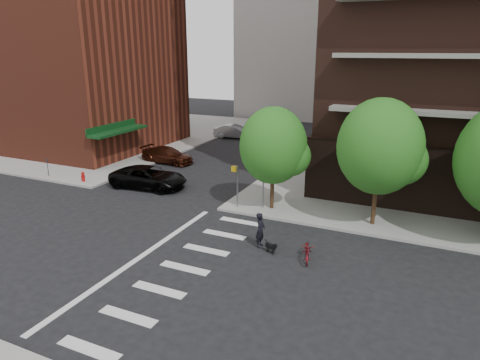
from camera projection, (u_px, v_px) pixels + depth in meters
name	position (u px, v px, depth m)	size (l,w,h in m)	color
ground	(131.00, 255.00, 20.54)	(120.00, 120.00, 0.00)	black
sidewalk_nw	(91.00, 132.00, 50.68)	(31.00, 33.00, 0.15)	gray
crosswalk	(170.00, 265.00, 19.66)	(3.85, 13.00, 0.01)	silver
midrise_nw	(60.00, 42.00, 41.93)	(21.40, 15.50, 20.00)	maroon
tree_a	(273.00, 146.00, 25.14)	(4.00, 4.00, 5.90)	#301E11
tree_b	(380.00, 147.00, 22.61)	(4.50, 4.50, 6.65)	#301E11
pedestrian_signal	(243.00, 180.00, 25.95)	(2.18, 0.67, 2.60)	slate
fire_hydrant	(83.00, 176.00, 31.33)	(0.24, 0.24, 0.73)	#A50C0C
parking_meter	(48.00, 166.00, 32.60)	(0.10, 0.08, 1.32)	black
parked_car_black	(148.00, 177.00, 30.33)	(5.50, 2.54, 1.53)	black
parked_car_maroon	(167.00, 155.00, 36.94)	(4.74, 1.93, 1.38)	#39160C
parked_car_silver	(235.00, 132.00, 47.07)	(4.53, 1.58, 1.49)	gray
scooter	(307.00, 251.00, 19.99)	(0.62, 1.79, 0.94)	maroon
dog_walker	(260.00, 230.00, 21.20)	(0.43, 0.66, 1.80)	black
dog	(271.00, 246.00, 20.68)	(0.66, 0.41, 0.56)	black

